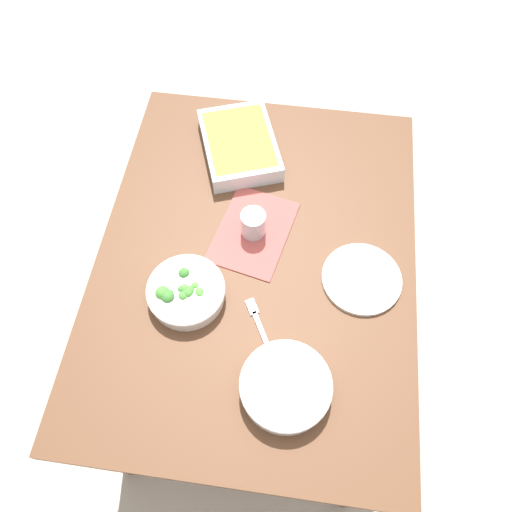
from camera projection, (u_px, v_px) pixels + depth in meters
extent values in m
plane|color=#B2A899|center=(256.00, 341.00, 2.03)|extent=(6.00, 6.00, 0.00)
cube|color=brown|center=(256.00, 259.00, 1.40)|extent=(1.20, 0.90, 0.04)
cylinder|color=brown|center=(180.00, 177.00, 2.01)|extent=(0.06, 0.06, 0.70)
cylinder|color=brown|center=(106.00, 454.00, 1.49)|extent=(0.06, 0.06, 0.70)
cylinder|color=brown|center=(370.00, 198.00, 1.96)|extent=(0.06, 0.06, 0.70)
cylinder|color=brown|center=(361.00, 493.00, 1.44)|extent=(0.06, 0.06, 0.70)
cube|color=#B24C47|center=(253.00, 231.00, 1.42)|extent=(0.32, 0.26, 0.00)
cylinder|color=silver|center=(285.00, 387.00, 1.18)|extent=(0.22, 0.22, 0.05)
torus|color=silver|center=(286.00, 385.00, 1.16)|extent=(0.23, 0.23, 0.01)
cylinder|color=olive|center=(285.00, 387.00, 1.18)|extent=(0.18, 0.18, 0.03)
sphere|color=#C66633|center=(300.00, 399.00, 1.15)|extent=(0.01, 0.01, 0.01)
sphere|color=#C66633|center=(285.00, 386.00, 1.16)|extent=(0.02, 0.02, 0.02)
sphere|color=silver|center=(288.00, 397.00, 1.15)|extent=(0.02, 0.02, 0.02)
sphere|color=silver|center=(283.00, 378.00, 1.17)|extent=(0.02, 0.02, 0.02)
sphere|color=olive|center=(273.00, 376.00, 1.17)|extent=(0.02, 0.02, 0.02)
sphere|color=silver|center=(288.00, 389.00, 1.16)|extent=(0.02, 0.02, 0.02)
cylinder|color=silver|center=(187.00, 292.00, 1.30)|extent=(0.20, 0.20, 0.05)
torus|color=silver|center=(186.00, 289.00, 1.28)|extent=(0.21, 0.21, 0.01)
cylinder|color=#8CB272|center=(186.00, 292.00, 1.30)|extent=(0.17, 0.17, 0.02)
sphere|color=#569E42|center=(195.00, 286.00, 1.29)|extent=(0.02, 0.02, 0.02)
sphere|color=#3D7A33|center=(169.00, 295.00, 1.28)|extent=(0.03, 0.03, 0.03)
sphere|color=#569E42|center=(163.00, 293.00, 1.28)|extent=(0.03, 0.03, 0.03)
sphere|color=#3D7A33|center=(168.00, 297.00, 1.27)|extent=(0.04, 0.04, 0.04)
sphere|color=#478C38|center=(183.00, 296.00, 1.27)|extent=(0.03, 0.03, 0.03)
sphere|color=#478C38|center=(188.00, 293.00, 1.28)|extent=(0.03, 0.03, 0.03)
sphere|color=#478C38|center=(189.00, 291.00, 1.28)|extent=(0.03, 0.03, 0.03)
sphere|color=#3D7A33|center=(184.00, 273.00, 1.31)|extent=(0.03, 0.03, 0.03)
sphere|color=#569E42|center=(200.00, 292.00, 1.28)|extent=(0.03, 0.03, 0.03)
sphere|color=#3D7A33|center=(182.00, 290.00, 1.28)|extent=(0.02, 0.02, 0.02)
sphere|color=#569E42|center=(200.00, 294.00, 1.28)|extent=(0.02, 0.02, 0.02)
sphere|color=#478C38|center=(163.00, 293.00, 1.28)|extent=(0.04, 0.04, 0.04)
sphere|color=#569E42|center=(185.00, 288.00, 1.29)|extent=(0.02, 0.02, 0.02)
cube|color=silver|center=(240.00, 145.00, 1.54)|extent=(0.36, 0.31, 0.06)
cube|color=gold|center=(239.00, 143.00, 1.53)|extent=(0.31, 0.27, 0.04)
cylinder|color=#B2BCC6|center=(253.00, 224.00, 1.39)|extent=(0.07, 0.07, 0.08)
cylinder|color=black|center=(253.00, 226.00, 1.40)|extent=(0.06, 0.06, 0.05)
cylinder|color=silver|center=(362.00, 279.00, 1.34)|extent=(0.22, 0.22, 0.01)
cube|color=silver|center=(285.00, 390.00, 1.20)|extent=(0.13, 0.07, 0.01)
ellipsoid|color=silver|center=(273.00, 357.00, 1.24)|extent=(0.05, 0.04, 0.01)
cube|color=silver|center=(263.00, 335.00, 1.27)|extent=(0.13, 0.08, 0.01)
cube|color=silver|center=(252.00, 307.00, 1.31)|extent=(0.05, 0.04, 0.01)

